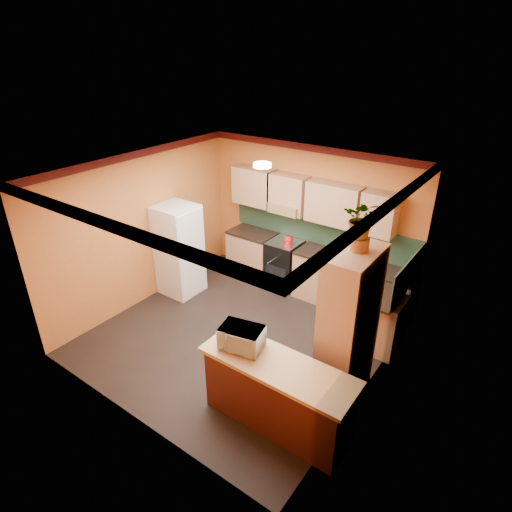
{
  "coord_description": "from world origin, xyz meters",
  "views": [
    {
      "loc": [
        3.48,
        -4.37,
        4.26
      ],
      "look_at": [
        -0.0,
        0.45,
        1.26
      ],
      "focal_mm": 30.0,
      "sensor_mm": 36.0,
      "label": 1
    }
  ],
  "objects_px": {
    "fridge": "(179,250)",
    "base_cabinets_back": "(313,273)",
    "pantry": "(348,327)",
    "stove": "(284,263)",
    "microwave": "(241,338)",
    "breakfast_bar": "(277,396)"
  },
  "relations": [
    {
      "from": "fridge",
      "to": "breakfast_bar",
      "type": "distance_m",
      "value": 3.59
    },
    {
      "from": "breakfast_bar",
      "to": "microwave",
      "type": "distance_m",
      "value": 0.82
    },
    {
      "from": "fridge",
      "to": "pantry",
      "type": "relative_size",
      "value": 0.81
    },
    {
      "from": "stove",
      "to": "microwave",
      "type": "relative_size",
      "value": 1.78
    },
    {
      "from": "breakfast_bar",
      "to": "stove",
      "type": "bearing_deg",
      "value": 120.9
    },
    {
      "from": "stove",
      "to": "microwave",
      "type": "distance_m",
      "value": 3.23
    },
    {
      "from": "fridge",
      "to": "microwave",
      "type": "relative_size",
      "value": 3.32
    },
    {
      "from": "microwave",
      "to": "fridge",
      "type": "bearing_deg",
      "value": 136.22
    },
    {
      "from": "pantry",
      "to": "microwave",
      "type": "xyz_separation_m",
      "value": [
        -0.94,
        -0.98,
        0.02
      ]
    },
    {
      "from": "base_cabinets_back",
      "to": "pantry",
      "type": "bearing_deg",
      "value": -51.65
    },
    {
      "from": "pantry",
      "to": "base_cabinets_back",
      "type": "bearing_deg",
      "value": 128.35
    },
    {
      "from": "base_cabinets_back",
      "to": "breakfast_bar",
      "type": "bearing_deg",
      "value": -68.97
    },
    {
      "from": "base_cabinets_back",
      "to": "stove",
      "type": "relative_size",
      "value": 4.01
    },
    {
      "from": "fridge",
      "to": "base_cabinets_back",
      "type": "bearing_deg",
      "value": 32.7
    },
    {
      "from": "base_cabinets_back",
      "to": "fridge",
      "type": "relative_size",
      "value": 2.15
    },
    {
      "from": "pantry",
      "to": "breakfast_bar",
      "type": "xyz_separation_m",
      "value": [
        -0.41,
        -0.98,
        -0.61
      ]
    },
    {
      "from": "base_cabinets_back",
      "to": "fridge",
      "type": "xyz_separation_m",
      "value": [
        -2.07,
        -1.33,
        0.41
      ]
    },
    {
      "from": "fridge",
      "to": "pantry",
      "type": "xyz_separation_m",
      "value": [
        3.6,
        -0.61,
        0.2
      ]
    },
    {
      "from": "stove",
      "to": "microwave",
      "type": "xyz_separation_m",
      "value": [
        1.22,
        -2.92,
        0.62
      ]
    },
    {
      "from": "base_cabinets_back",
      "to": "stove",
      "type": "bearing_deg",
      "value": -180.0
    },
    {
      "from": "fridge",
      "to": "pantry",
      "type": "distance_m",
      "value": 3.66
    },
    {
      "from": "breakfast_bar",
      "to": "fridge",
      "type": "bearing_deg",
      "value": 153.44
    }
  ]
}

